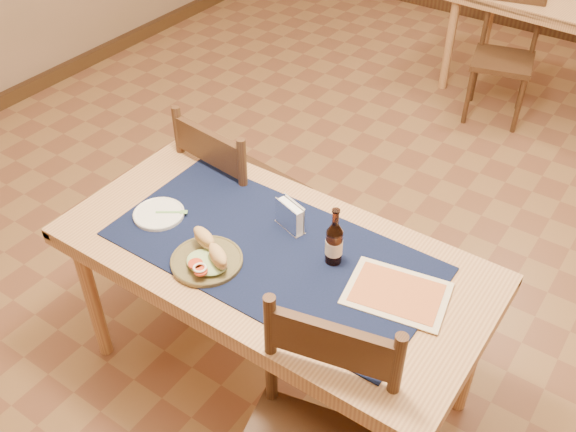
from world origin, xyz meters
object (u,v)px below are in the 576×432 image
Objects in this scene: main_table at (273,268)px; chair_main_far at (239,195)px; beer_bottle at (334,243)px; napkin_holder at (290,216)px; sandwich_plate at (208,258)px.

main_table is 1.64× the size of chair_main_far.
napkin_holder is (-0.23, 0.06, -0.03)m from beer_bottle.
chair_main_far is 3.74× the size of sandwich_plate.
napkin_holder is at bearing -31.22° from chair_main_far.
chair_main_far reaches higher than sandwich_plate.
chair_main_far is (-0.51, 0.44, -0.16)m from main_table.
main_table is at bearing -82.37° from napkin_holder.
sandwich_plate is at bearing -143.67° from beer_bottle.
beer_bottle is at bearing -15.17° from napkin_holder.
sandwich_plate is at bearing -60.01° from chair_main_far.
chair_main_far is at bearing 119.99° from sandwich_plate.
napkin_holder is (0.49, -0.30, 0.30)m from chair_main_far.
main_table is at bearing -159.59° from beer_bottle.
sandwich_plate is 1.83× the size of napkin_holder.
beer_bottle is at bearing 36.33° from sandwich_plate.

